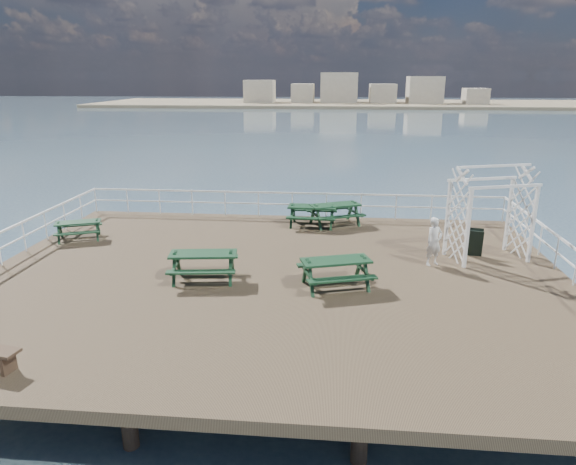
{
  "coord_description": "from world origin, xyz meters",
  "views": [
    {
      "loc": [
        1.85,
        -14.62,
        5.87
      ],
      "look_at": [
        0.38,
        0.9,
        1.1
      ],
      "focal_mm": 32.0,
      "sensor_mm": 36.0,
      "label": 1
    }
  ],
  "objects_px": {
    "picnic_table_a": "(78,226)",
    "person": "(434,242)",
    "picnic_table_b": "(312,211)",
    "picnic_table_d": "(203,260)",
    "picnic_table_c": "(335,210)",
    "trellis_arbor": "(490,218)",
    "picnic_table_e": "(336,267)"
  },
  "relations": [
    {
      "from": "picnic_table_a",
      "to": "picnic_table_d",
      "type": "relative_size",
      "value": 0.91
    },
    {
      "from": "picnic_table_e",
      "to": "picnic_table_d",
      "type": "bearing_deg",
      "value": 159.57
    },
    {
      "from": "picnic_table_e",
      "to": "person",
      "type": "height_order",
      "value": "person"
    },
    {
      "from": "picnic_table_b",
      "to": "picnic_table_c",
      "type": "relative_size",
      "value": 0.81
    },
    {
      "from": "picnic_table_a",
      "to": "trellis_arbor",
      "type": "xyz_separation_m",
      "value": [
        14.58,
        -0.71,
        0.9
      ]
    },
    {
      "from": "picnic_table_b",
      "to": "picnic_table_e",
      "type": "relative_size",
      "value": 0.86
    },
    {
      "from": "picnic_table_b",
      "to": "picnic_table_d",
      "type": "height_order",
      "value": "picnic_table_d"
    },
    {
      "from": "picnic_table_a",
      "to": "picnic_table_c",
      "type": "distance_m",
      "value": 9.94
    },
    {
      "from": "picnic_table_a",
      "to": "picnic_table_e",
      "type": "relative_size",
      "value": 0.83
    },
    {
      "from": "picnic_table_a",
      "to": "trellis_arbor",
      "type": "distance_m",
      "value": 14.63
    },
    {
      "from": "picnic_table_a",
      "to": "picnic_table_e",
      "type": "distance_m",
      "value": 10.26
    },
    {
      "from": "person",
      "to": "picnic_table_b",
      "type": "bearing_deg",
      "value": 106.32
    },
    {
      "from": "picnic_table_d",
      "to": "trellis_arbor",
      "type": "bearing_deg",
      "value": 9.83
    },
    {
      "from": "picnic_table_d",
      "to": "trellis_arbor",
      "type": "relative_size",
      "value": 0.68
    },
    {
      "from": "picnic_table_b",
      "to": "picnic_table_a",
      "type": "bearing_deg",
      "value": -159.5
    },
    {
      "from": "picnic_table_a",
      "to": "trellis_arbor",
      "type": "height_order",
      "value": "trellis_arbor"
    },
    {
      "from": "picnic_table_c",
      "to": "trellis_arbor",
      "type": "height_order",
      "value": "trellis_arbor"
    },
    {
      "from": "picnic_table_a",
      "to": "person",
      "type": "relative_size",
      "value": 1.24
    },
    {
      "from": "picnic_table_c",
      "to": "trellis_arbor",
      "type": "relative_size",
      "value": 0.79
    },
    {
      "from": "picnic_table_d",
      "to": "trellis_arbor",
      "type": "height_order",
      "value": "trellis_arbor"
    },
    {
      "from": "picnic_table_a",
      "to": "picnic_table_b",
      "type": "height_order",
      "value": "picnic_table_b"
    },
    {
      "from": "picnic_table_a",
      "to": "person",
      "type": "bearing_deg",
      "value": -28.13
    },
    {
      "from": "picnic_table_b",
      "to": "picnic_table_c",
      "type": "xyz_separation_m",
      "value": [
        0.92,
        0.24,
        0.03
      ]
    },
    {
      "from": "picnic_table_b",
      "to": "picnic_table_c",
      "type": "height_order",
      "value": "picnic_table_c"
    },
    {
      "from": "picnic_table_d",
      "to": "person",
      "type": "distance_m",
      "value": 7.31
    },
    {
      "from": "person",
      "to": "picnic_table_e",
      "type": "bearing_deg",
      "value": -173.91
    },
    {
      "from": "picnic_table_d",
      "to": "picnic_table_e",
      "type": "xyz_separation_m",
      "value": [
        3.93,
        -0.2,
        -0.0
      ]
    },
    {
      "from": "picnic_table_c",
      "to": "person",
      "type": "distance_m",
      "value": 5.46
    },
    {
      "from": "trellis_arbor",
      "to": "person",
      "type": "bearing_deg",
      "value": -174.36
    },
    {
      "from": "picnic_table_a",
      "to": "picnic_table_d",
      "type": "height_order",
      "value": "picnic_table_d"
    },
    {
      "from": "picnic_table_c",
      "to": "person",
      "type": "bearing_deg",
      "value": -78.19
    },
    {
      "from": "picnic_table_d",
      "to": "picnic_table_c",
      "type": "bearing_deg",
      "value": 51.44
    }
  ]
}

